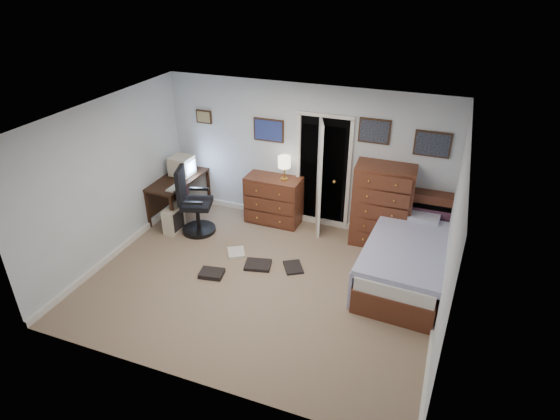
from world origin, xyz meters
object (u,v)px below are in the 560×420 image
object	(u,v)px
tall_dresser	(382,205)
bed	(406,260)
low_dresser	(274,200)
computer_desk	(174,186)
office_chair	(193,208)

from	to	relation	value
tall_dresser	bed	xyz separation A→B (m)	(0.55, -0.91, -0.36)
low_dresser	bed	world-z (taller)	low_dresser
computer_desk	tall_dresser	size ratio (longest dim) A/B	0.95
tall_dresser	bed	world-z (taller)	tall_dresser
office_chair	low_dresser	distance (m)	1.43
low_dresser	bed	size ratio (longest dim) A/B	0.44
computer_desk	low_dresser	size ratio (longest dim) A/B	1.35
tall_dresser	bed	distance (m)	1.12
computer_desk	low_dresser	world-z (taller)	low_dresser
computer_desk	bed	size ratio (longest dim) A/B	0.59
computer_desk	office_chair	bearing A→B (deg)	-32.59
computer_desk	bed	xyz separation A→B (m)	(4.27, -0.55, -0.24)
office_chair	bed	world-z (taller)	office_chair
tall_dresser	office_chair	bearing A→B (deg)	-168.50
computer_desk	office_chair	xyz separation A→B (m)	(0.64, -0.44, -0.11)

